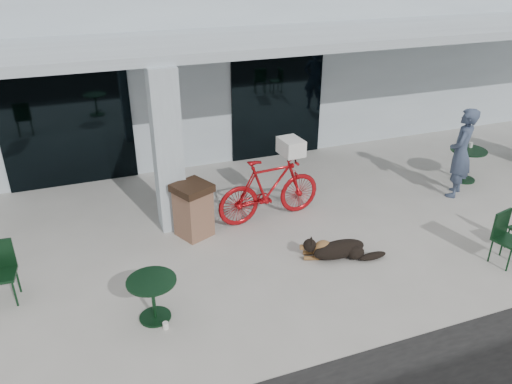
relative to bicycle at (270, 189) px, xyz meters
name	(u,v)px	position (x,y,z in m)	size (l,w,h in m)	color
ground	(291,274)	(-0.37, -1.90, -0.66)	(80.00, 80.00, 0.00)	#B8B5AE
building	(174,49)	(-0.37, 6.60, 1.59)	(22.00, 7.00, 4.50)	silver
storefront_glass_left	(67,128)	(-3.57, 3.08, 0.69)	(2.80, 0.06, 2.70)	black
storefront_glass_right	(277,105)	(1.43, 3.08, 0.69)	(2.40, 0.06, 2.70)	black
column	(168,151)	(-1.87, 0.40, 0.90)	(0.50, 0.50, 3.12)	silver
overhang	(222,42)	(-0.37, 1.70, 2.55)	(22.00, 2.80, 0.18)	silver
bicycle	(270,189)	(0.00, 0.00, 0.00)	(0.62, 2.18, 1.31)	#AC0D13
laundry_basket	(291,147)	(0.45, 0.04, 0.81)	(0.53, 0.39, 0.31)	white
dog	(339,248)	(0.62, -1.75, -0.47)	(1.13, 0.38, 0.38)	black
cup_near_dog	(166,325)	(-2.61, -2.49, -0.60)	(0.08, 0.08, 0.11)	white
cafe_table_near	(153,299)	(-2.71, -2.21, -0.32)	(0.72, 0.72, 0.68)	#12331B
cafe_chair_near	(0,275)	(-4.80, -1.01, -0.17)	(0.44, 0.49, 0.98)	#12331B
cafe_table_far	(466,165)	(4.96, 0.10, -0.28)	(0.81, 0.81, 0.76)	#12331B
cafe_chair_far_a	(509,240)	(3.22, -2.90, -0.19)	(0.42, 0.46, 0.94)	#12331B
person	(461,153)	(4.22, -0.43, 0.33)	(0.72, 0.47, 1.97)	#394761
cup_on_table	(471,145)	(5.10, 0.21, 0.16)	(0.09, 0.09, 0.12)	white
trash_receptacle	(193,210)	(-1.57, -0.10, -0.13)	(0.62, 0.62, 1.06)	brown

